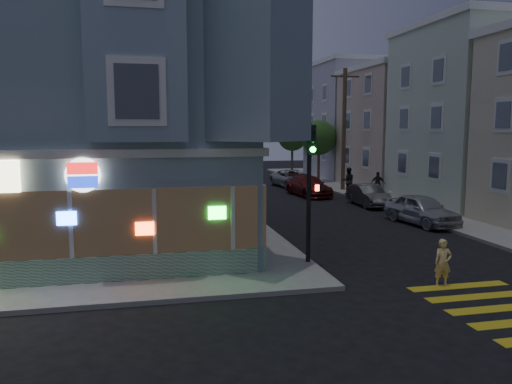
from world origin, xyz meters
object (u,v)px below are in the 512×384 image
object	(u,v)px
parked_car_c	(308,186)
parked_car_d	(293,179)
utility_pole	(344,128)
parked_car_a	(422,210)
parked_car_b	(368,195)
traffic_signal	(311,170)
pedestrian_a	(348,181)
street_tree_far	(292,136)
fire_hydrant	(390,197)
pedestrian_b	(378,184)
running_child	(443,263)
street_tree_near	(319,138)

from	to	relation	value
parked_car_c	parked_car_d	world-z (taller)	parked_car_d
utility_pole	parked_car_a	size ratio (longest dim) A/B	2.05
parked_car_b	traffic_signal	world-z (taller)	traffic_signal
pedestrian_a	parked_car_a	world-z (taller)	pedestrian_a
utility_pole	street_tree_far	xyz separation A→B (m)	(0.20, 14.00, -0.86)
parked_car_b	traffic_signal	xyz separation A→B (m)	(-7.88, -12.10, 2.68)
fire_hydrant	pedestrian_a	bearing A→B (deg)	100.20
parked_car_a	parked_car_c	xyz separation A→B (m)	(-2.10, 11.25, -0.04)
utility_pole	pedestrian_b	distance (m)	5.49
utility_pole	street_tree_far	distance (m)	14.03
running_child	parked_car_b	xyz separation A→B (m)	(4.65, 15.02, -0.06)
parked_car_d	street_tree_far	bearing A→B (deg)	67.52
parked_car_c	running_child	bearing A→B (deg)	-103.10
parked_car_a	fire_hydrant	world-z (taller)	parked_car_a
utility_pole	parked_car_a	distance (m)	13.90
utility_pole	traffic_signal	distance (m)	21.40
parked_car_a	parked_car_b	size ratio (longest dim) A/B	1.09
traffic_signal	fire_hydrant	world-z (taller)	traffic_signal
parked_car_d	fire_hydrant	bearing A→B (deg)	-79.49
running_child	fire_hydrant	world-z (taller)	running_child
pedestrian_b	parked_car_b	world-z (taller)	pedestrian_b
street_tree_near	parked_car_d	size ratio (longest dim) A/B	1.04
running_child	parked_car_c	world-z (taller)	running_child
street_tree_far	parked_car_b	size ratio (longest dim) A/B	1.31
street_tree_far	fire_hydrant	size ratio (longest dim) A/B	7.06
parked_car_c	traffic_signal	bearing A→B (deg)	-114.38
running_child	parked_car_d	world-z (taller)	running_child
running_child	traffic_signal	size ratio (longest dim) A/B	0.30
parked_car_d	traffic_signal	distance (m)	23.49
street_tree_near	pedestrian_a	size ratio (longest dim) A/B	2.84
street_tree_near	pedestrian_a	bearing A→B (deg)	-95.94
pedestrian_a	running_child	bearing A→B (deg)	87.57
fire_hydrant	street_tree_far	bearing A→B (deg)	89.79
pedestrian_a	street_tree_far	bearing A→B (deg)	-80.49
parked_car_b	running_child	bearing A→B (deg)	-105.28
utility_pole	pedestrian_a	bearing A→B (deg)	-104.80
utility_pole	traffic_signal	size ratio (longest dim) A/B	1.90
pedestrian_a	parked_car_b	size ratio (longest dim) A/B	0.46
street_tree_far	running_child	world-z (taller)	street_tree_far
pedestrian_a	fire_hydrant	distance (m)	4.68
utility_pole	parked_car_b	xyz separation A→B (m)	(-1.30, -7.18, -4.13)
street_tree_near	pedestrian_b	distance (m)	10.27
parked_car_b	utility_pole	bearing A→B (deg)	81.67
fire_hydrant	utility_pole	bearing A→B (deg)	90.97
utility_pole	parked_car_d	xyz separation A→B (m)	(-2.98, 3.22, -4.09)
parked_car_a	parked_car_c	bearing A→B (deg)	93.14
parked_car_b	fire_hydrant	xyz separation A→B (m)	(1.42, -0.04, -0.12)
running_child	parked_car_b	distance (m)	15.73
parked_car_d	fire_hydrant	distance (m)	10.89
pedestrian_b	parked_car_c	world-z (taller)	pedestrian_b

